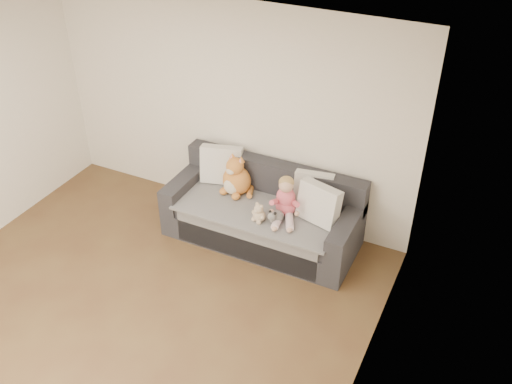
# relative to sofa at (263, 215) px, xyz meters

# --- Properties ---
(room_shell) EXTENTS (5.00, 5.00, 5.00)m
(room_shell) POSITION_rel_sofa_xyz_m (-0.65, -1.64, 0.99)
(room_shell) COLOR brown
(room_shell) RESTS_ON ground
(sofa) EXTENTS (2.20, 0.94, 0.85)m
(sofa) POSITION_rel_sofa_xyz_m (0.00, 0.00, 0.00)
(sofa) COLOR #26262B
(sofa) RESTS_ON ground
(cushion_left) EXTENTS (0.53, 0.35, 0.47)m
(cushion_left) POSITION_rel_sofa_xyz_m (-0.65, 0.22, 0.39)
(cushion_left) COLOR silver
(cushion_left) RESTS_ON sofa
(cushion_right_back) EXTENTS (0.46, 0.26, 0.41)m
(cushion_right_back) POSITION_rel_sofa_xyz_m (0.50, 0.24, 0.36)
(cushion_right_back) COLOR silver
(cushion_right_back) RESTS_ON sofa
(cushion_right_front) EXTENTS (0.51, 0.33, 0.45)m
(cushion_right_front) POSITION_rel_sofa_xyz_m (0.66, -0.02, 0.38)
(cushion_right_front) COLOR silver
(cushion_right_front) RESTS_ON sofa
(toddler) EXTENTS (0.33, 0.48, 0.47)m
(toddler) POSITION_rel_sofa_xyz_m (0.31, -0.09, 0.36)
(toddler) COLOR #E35083
(toddler) RESTS_ON sofa
(plush_cat) EXTENTS (0.40, 0.35, 0.52)m
(plush_cat) POSITION_rel_sofa_xyz_m (-0.39, 0.08, 0.35)
(plush_cat) COLOR #C9682C
(plush_cat) RESTS_ON sofa
(teddy_bear) EXTENTS (0.18, 0.14, 0.23)m
(teddy_bear) POSITION_rel_sofa_xyz_m (0.09, -0.31, 0.26)
(teddy_bear) COLOR tan
(teddy_bear) RESTS_ON sofa
(plush_cow) EXTENTS (0.15, 0.23, 0.19)m
(plush_cow) POSITION_rel_sofa_xyz_m (0.26, -0.26, 0.24)
(plush_cow) COLOR white
(plush_cow) RESTS_ON sofa
(sippy_cup) EXTENTS (0.11, 0.08, 0.12)m
(sippy_cup) POSITION_rel_sofa_xyz_m (0.07, -0.26, 0.23)
(sippy_cup) COLOR #543AA0
(sippy_cup) RESTS_ON sofa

